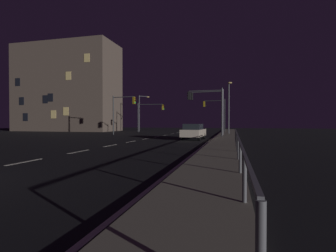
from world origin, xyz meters
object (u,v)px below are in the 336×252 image
Objects in this scene: street_lamp_median at (229,103)px; traffic_light_far_center at (209,103)px; car at (194,131)px; traffic_light_overhead_east at (150,111)px; traffic_light_far_right at (207,103)px; building_distant at (68,88)px; street_lamp_far_end at (141,110)px; traffic_light_near_left at (215,109)px; traffic_light_mid_left at (123,107)px.

traffic_light_far_center is at bearing -129.30° from street_lamp_median.
traffic_light_overhead_east reaches higher than car.
traffic_light_far_right is at bearing -49.48° from traffic_light_overhead_east.
building_distant is at bearing 145.90° from car.
car is 23.51m from street_lamp_far_end.
street_lamp_far_end is at bearing 139.20° from traffic_light_far_center.
street_lamp_far_end reaches higher than car.
street_lamp_median is at bearing -28.20° from street_lamp_far_end.
car is 0.67× the size of street_lamp_far_end.
traffic_light_near_left is (0.88, 18.71, 3.19)m from car.
street_lamp_far_end reaches higher than traffic_light_mid_left.
traffic_light_near_left reaches higher than traffic_light_far_right.
street_lamp_median reaches higher than traffic_light_near_left.
street_lamp_far_end reaches higher than traffic_light_near_left.
traffic_light_far_right reaches higher than traffic_light_overhead_east.
building_distant is (-29.16, 15.05, 4.48)m from traffic_light_far_right.
traffic_light_mid_left is 21.72m from building_distant.
car is 11.87m from street_lamp_median.
street_lamp_median reaches higher than traffic_light_far_right.
traffic_light_near_left is at bearing 87.30° from car.
traffic_light_mid_left is (-0.52, -10.25, 0.16)m from traffic_light_overhead_east.
traffic_light_near_left reaches higher than traffic_light_mid_left.
traffic_light_far_right is at bearing -88.08° from traffic_light_far_center.
traffic_light_far_center is 3.66m from traffic_light_far_right.
traffic_light_mid_left is (-10.87, 7.00, 3.00)m from car.
traffic_light_mid_left is (-11.76, 2.91, -0.19)m from traffic_light_far_right.
traffic_light_far_center is 14.65m from traffic_light_overhead_east.
building_distant reaches higher than traffic_light_overhead_east.
traffic_light_mid_left is 12.60m from street_lamp_far_end.
traffic_light_overhead_east is at bearing -172.57° from traffic_light_near_left.
traffic_light_far_center is at bearing -21.44° from building_distant.
traffic_light_mid_left is at bearing -164.89° from street_lamp_median.
traffic_light_overhead_east is 0.73× the size of street_lamp_median.
traffic_light_far_right reaches higher than traffic_light_mid_left.
building_distant reaches higher than car.
traffic_light_near_left is at bearing 106.98° from street_lamp_median.
street_lamp_far_end is (-16.09, 8.63, -0.33)m from street_lamp_median.
car is at bearing -59.02° from traffic_light_overhead_east.
traffic_light_far_center is 1.13× the size of traffic_light_overhead_east.
car is at bearing -102.30° from traffic_light_far_right.
car is 8.49m from traffic_light_far_center.
traffic_light_far_center reaches higher than traffic_light_near_left.
traffic_light_near_left is at bearing 90.04° from traffic_light_far_right.
building_distant is (-29.03, 11.40, 4.26)m from traffic_light_far_center.
building_distant is at bearing -178.85° from street_lamp_far_end.
car is at bearing -106.92° from street_lamp_median.
traffic_light_near_left is at bearing 89.42° from traffic_light_far_center.
traffic_light_far_right is 1.01× the size of traffic_light_mid_left.
building_distant is at bearing 152.70° from traffic_light_far_right.
street_lamp_median reaches higher than traffic_light_overhead_east.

